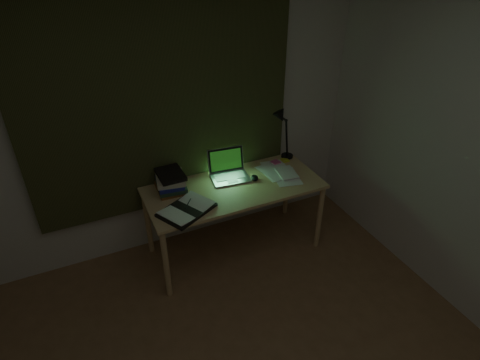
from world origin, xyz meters
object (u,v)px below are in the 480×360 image
at_px(loose_papers, 280,173).
at_px(desk_lamp, 289,128).
at_px(open_textbook, 187,209).
at_px(laptop, 230,167).
at_px(desk, 234,219).
at_px(book_stack, 170,181).

relative_size(loose_papers, desk_lamp, 0.62).
bearing_deg(open_textbook, laptop, 2.46).
bearing_deg(desk_lamp, open_textbook, -172.79).
xyz_separation_m(desk, loose_papers, (0.46, 0.01, 0.35)).
height_order(open_textbook, loose_papers, open_textbook).
distance_m(desk, book_stack, 0.68).
xyz_separation_m(laptop, book_stack, (-0.52, 0.04, -0.03)).
bearing_deg(book_stack, open_textbook, -85.77).
height_order(book_stack, loose_papers, book_stack).
distance_m(desk, open_textbook, 0.62).
xyz_separation_m(desk, book_stack, (-0.50, 0.17, 0.43)).
bearing_deg(open_textbook, book_stack, 66.39).
distance_m(laptop, open_textbook, 0.59).
distance_m(desk, loose_papers, 0.58).
relative_size(desk, laptop, 4.12).
relative_size(book_stack, desk_lamp, 0.45).
bearing_deg(loose_papers, book_stack, 170.64).
bearing_deg(open_textbook, desk_lamp, -7.47).
height_order(open_textbook, desk_lamp, desk_lamp).
bearing_deg(open_textbook, loose_papers, -17.10).
bearing_deg(laptop, loose_papers, -8.09).
relative_size(desk, open_textbook, 3.73).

